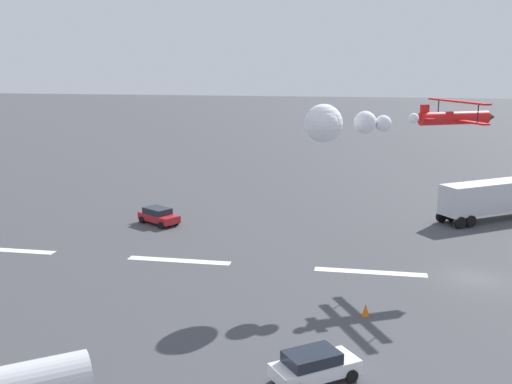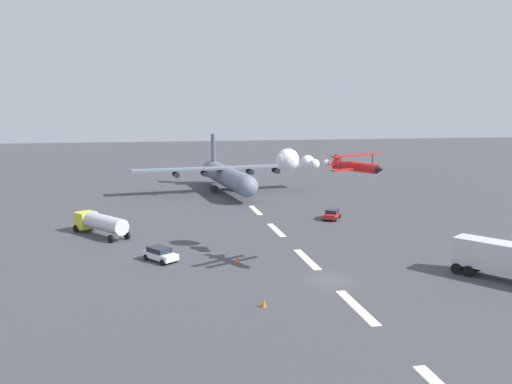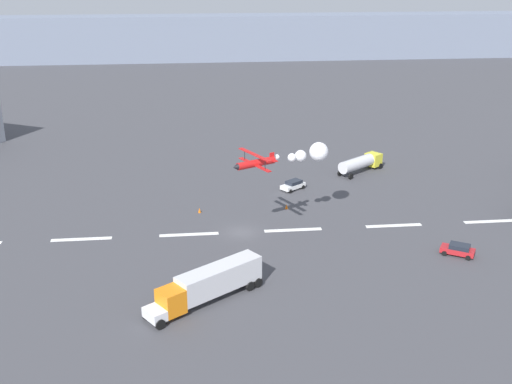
# 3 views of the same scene
# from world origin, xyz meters

# --- Properties ---
(ground_plane) EXTENTS (440.00, 440.00, 0.00)m
(ground_plane) POSITION_xyz_m (0.00, 0.00, 0.00)
(ground_plane) COLOR #424247
(ground_plane) RESTS_ON ground
(runway_stripe_3) EXTENTS (8.00, 0.90, 0.01)m
(runway_stripe_3) POSITION_xyz_m (-7.16, 0.00, 0.01)
(runway_stripe_3) COLOR white
(runway_stripe_3) RESTS_ON ground
(runway_stripe_4) EXTENTS (8.00, 0.90, 0.01)m
(runway_stripe_4) POSITION_xyz_m (7.16, 0.00, 0.01)
(runway_stripe_4) COLOR white
(runway_stripe_4) RESTS_ON ground
(runway_stripe_5) EXTENTS (8.00, 0.90, 0.01)m
(runway_stripe_5) POSITION_xyz_m (21.49, 0.00, 0.01)
(runway_stripe_5) COLOR white
(runway_stripe_5) RESTS_ON ground
(runway_stripe_6) EXTENTS (8.00, 0.90, 0.01)m
(runway_stripe_6) POSITION_xyz_m (35.82, 0.00, 0.01)
(runway_stripe_6) COLOR white
(runway_stripe_6) RESTS_ON ground
(cargo_transport_plane) EXTENTS (29.86, 37.44, 11.11)m
(cargo_transport_plane) POSITION_xyz_m (54.11, 1.75, 3.34)
(cargo_transport_plane) COLOR slate
(cargo_transport_plane) RESTS_ON ground
(stunt_biplane_red) EXTENTS (13.51, 9.09, 2.62)m
(stunt_biplane_red) POSITION_xyz_m (8.52, 0.38, 10.81)
(stunt_biplane_red) COLOR red
(fuel_tanker_truck) EXTENTS (9.19, 7.79, 2.90)m
(fuel_tanker_truck) POSITION_xyz_m (22.99, 23.43, 1.75)
(fuel_tanker_truck) COLOR yellow
(fuel_tanker_truck) RESTS_ON ground
(followme_car_yellow) EXTENTS (4.45, 3.72, 1.52)m
(followme_car_yellow) POSITION_xyz_m (26.60, -9.93, 0.81)
(followme_car_yellow) COLOR #B21E23
(followme_car_yellow) RESTS_ON ground
(airport_staff_sedan) EXTENTS (4.42, 3.94, 1.52)m
(airport_staff_sedan) POSITION_xyz_m (9.78, 16.00, 0.81)
(airport_staff_sedan) COLOR white
(airport_staff_sedan) RESTS_ON ground
(traffic_cone_near) EXTENTS (0.44, 0.44, 0.75)m
(traffic_cone_near) POSITION_xyz_m (-5.57, 7.71, 0.38)
(traffic_cone_near) COLOR orange
(traffic_cone_near) RESTS_ON ground
(traffic_cone_far) EXTENTS (0.44, 0.44, 0.75)m
(traffic_cone_far) POSITION_xyz_m (7.44, 7.82, 0.38)
(traffic_cone_far) COLOR orange
(traffic_cone_far) RESTS_ON ground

